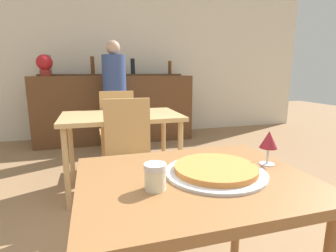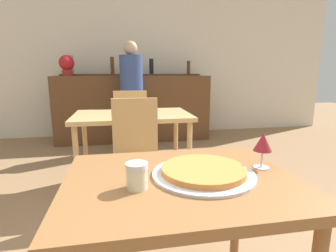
{
  "view_description": "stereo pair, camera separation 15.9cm",
  "coord_description": "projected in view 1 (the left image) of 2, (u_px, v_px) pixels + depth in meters",
  "views": [
    {
      "loc": [
        -0.39,
        -0.94,
        1.18
      ],
      "look_at": [
        0.05,
        0.55,
        0.86
      ],
      "focal_mm": 28.0,
      "sensor_mm": 36.0,
      "label": 1
    },
    {
      "loc": [
        -0.24,
        -0.98,
        1.18
      ],
      "look_at": [
        0.05,
        0.55,
        0.86
      ],
      "focal_mm": 28.0,
      "sensor_mm": 36.0,
      "label": 2
    }
  ],
  "objects": [
    {
      "name": "potted_plant",
      "position": [
        45.0,
        64.0,
        4.02
      ],
      "size": [
        0.24,
        0.24,
        0.33
      ],
      "color": "maroon",
      "rests_on": "bar_counter"
    },
    {
      "name": "dining_table_near",
      "position": [
        194.0,
        198.0,
        1.1
      ],
      "size": [
        0.94,
        0.74,
        0.76
      ],
      "color": "brown",
      "rests_on": "ground_plane"
    },
    {
      "name": "person_standing",
      "position": [
        115.0,
        93.0,
        3.88
      ],
      "size": [
        0.34,
        0.34,
        1.63
      ],
      "color": "#2D2D38",
      "rests_on": "ground_plane"
    },
    {
      "name": "wall_back",
      "position": [
        111.0,
        60.0,
        4.81
      ],
      "size": [
        8.0,
        0.05,
        2.8
      ],
      "color": "silver",
      "rests_on": "ground_plane"
    },
    {
      "name": "bar_counter",
      "position": [
        116.0,
        109.0,
        4.5
      ],
      "size": [
        2.6,
        0.56,
        1.12
      ],
      "color": "brown",
      "rests_on": "ground_plane"
    },
    {
      "name": "chair_far_side_back",
      "position": [
        117.0,
        126.0,
        3.12
      ],
      "size": [
        0.4,
        0.4,
        0.97
      ],
      "rotation": [
        0.0,
        0.0,
        3.14
      ],
      "color": "tan",
      "rests_on": "ground_plane"
    },
    {
      "name": "wine_glass",
      "position": [
        269.0,
        141.0,
        1.2
      ],
      "size": [
        0.08,
        0.08,
        0.16
      ],
      "color": "silver",
      "rests_on": "dining_table_near"
    },
    {
      "name": "dining_table_far",
      "position": [
        122.0,
        123.0,
        2.59
      ],
      "size": [
        1.15,
        0.73,
        0.78
      ],
      "color": "tan",
      "rests_on": "ground_plane"
    },
    {
      "name": "bar_back_shelf",
      "position": [
        110.0,
        73.0,
        4.49
      ],
      "size": [
        2.39,
        0.24,
        0.33
      ],
      "color": "brown",
      "rests_on": "bar_counter"
    },
    {
      "name": "chair_far_side_front",
      "position": [
        130.0,
        151.0,
        2.12
      ],
      "size": [
        0.4,
        0.4,
        0.97
      ],
      "color": "tan",
      "rests_on": "ground_plane"
    },
    {
      "name": "cheese_shaker",
      "position": [
        155.0,
        176.0,
        0.95
      ],
      "size": [
        0.08,
        0.08,
        0.1
      ],
      "color": "beige",
      "rests_on": "dining_table_near"
    },
    {
      "name": "pizza_tray",
      "position": [
        215.0,
        170.0,
        1.11
      ],
      "size": [
        0.43,
        0.43,
        0.04
      ],
      "color": "silver",
      "rests_on": "dining_table_near"
    }
  ]
}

